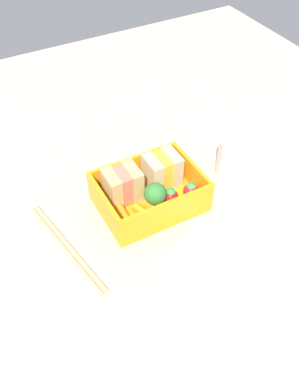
% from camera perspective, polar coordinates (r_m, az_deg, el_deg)
% --- Properties ---
extents(ground_plane, '(1.20, 1.20, 0.02)m').
position_cam_1_polar(ground_plane, '(0.71, -0.00, -2.09)').
color(ground_plane, '#DCAE91').
extents(bento_tray, '(0.16, 0.12, 0.01)m').
position_cam_1_polar(bento_tray, '(0.70, -0.00, -1.21)').
color(bento_tray, orange).
rests_on(bento_tray, ground_plane).
extents(bento_rim, '(0.16, 0.12, 0.04)m').
position_cam_1_polar(bento_rim, '(0.68, -0.00, 0.44)').
color(bento_rim, orange).
rests_on(bento_rim, bento_tray).
extents(sandwich_left, '(0.05, 0.05, 0.06)m').
position_cam_1_polar(sandwich_left, '(0.68, -3.63, 0.96)').
color(sandwich_left, tan).
rests_on(sandwich_left, bento_tray).
extents(sandwich_center_left, '(0.05, 0.05, 0.06)m').
position_cam_1_polar(sandwich_center_left, '(0.71, 1.69, 2.94)').
color(sandwich_center_left, '#DEBA86').
rests_on(sandwich_center_left, bento_tray).
extents(carrot_stick_left, '(0.02, 0.04, 0.01)m').
position_cam_1_polar(carrot_stick_left, '(0.66, -3.42, -3.21)').
color(carrot_stick_left, orange).
rests_on(carrot_stick_left, bento_tray).
extents(carrot_stick_far_left, '(0.03, 0.04, 0.01)m').
position_cam_1_polar(carrot_stick_far_left, '(0.67, -0.80, -2.68)').
color(carrot_stick_far_left, orange).
rests_on(carrot_stick_far_left, bento_tray).
extents(broccoli_floret, '(0.04, 0.04, 0.05)m').
position_cam_1_polar(broccoli_floret, '(0.67, 0.64, -0.36)').
color(broccoli_floret, '#87CB6A').
rests_on(broccoli_floret, bento_tray).
extents(strawberry_left, '(0.03, 0.03, 0.03)m').
position_cam_1_polar(strawberry_left, '(0.68, 2.81, -0.56)').
color(strawberry_left, red).
rests_on(strawberry_left, bento_tray).
extents(strawberry_far_left, '(0.03, 0.03, 0.03)m').
position_cam_1_polar(strawberry_far_left, '(0.69, 5.54, 0.18)').
color(strawberry_far_left, red).
rests_on(strawberry_far_left, bento_tray).
extents(chopstick_pair, '(0.05, 0.20, 0.01)m').
position_cam_1_polar(chopstick_pair, '(0.66, -11.01, -7.09)').
color(chopstick_pair, tan).
rests_on(chopstick_pair, ground_plane).
extents(drinking_glass, '(0.05, 0.05, 0.08)m').
position_cam_1_polar(drinking_glass, '(0.75, 11.05, 4.44)').
color(drinking_glass, white).
rests_on(drinking_glass, ground_plane).
extents(folded_napkin, '(0.15, 0.15, 0.00)m').
position_cam_1_polar(folded_napkin, '(0.64, 8.14, -8.55)').
color(folded_napkin, white).
rests_on(folded_napkin, ground_plane).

